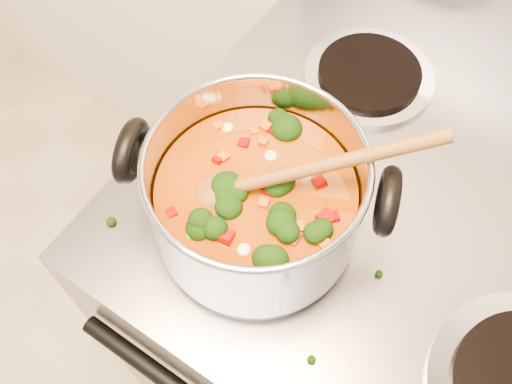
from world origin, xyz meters
TOP-DOWN VIEW (x-y plane):
  - electric_range at (0.05, 1.16)m, footprint 0.75×0.68m
  - stockpot at (-0.12, 1.01)m, footprint 0.30×0.24m
  - wooden_spoon at (-0.11, 1.02)m, footprint 0.24×0.19m
  - cooktop_crumbs at (-0.08, 1.11)m, footprint 0.20×0.24m

SIDE VIEW (x-z plane):
  - electric_range at x=0.05m, z-range -0.07..1.01m
  - cooktop_crumbs at x=-0.08m, z-range 0.92..0.93m
  - stockpot at x=-0.12m, z-range 0.92..1.07m
  - wooden_spoon at x=-0.11m, z-range 0.98..1.09m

